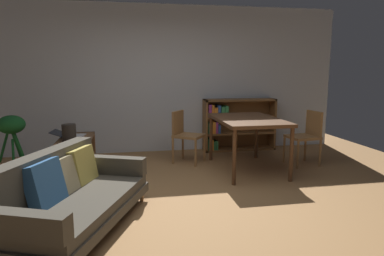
{
  "coord_description": "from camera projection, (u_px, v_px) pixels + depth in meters",
  "views": [
    {
      "loc": [
        -0.62,
        -3.75,
        1.53
      ],
      "look_at": [
        0.15,
        0.36,
        0.82
      ],
      "focal_mm": 32.14,
      "sensor_mm": 36.0,
      "label": 1
    }
  ],
  "objects": [
    {
      "name": "dining_chair_far",
      "position": [
        185.0,
        133.0,
        5.69
      ],
      "size": [
        0.6,
        0.58,
        0.86
      ],
      "color": "olive",
      "rests_on": "ground_plane"
    },
    {
      "name": "bookshelf",
      "position": [
        234.0,
        124.0,
        6.6
      ],
      "size": [
        1.38,
        0.33,
        0.98
      ],
      "color": "brown",
      "rests_on": "ground_plane"
    },
    {
      "name": "media_console",
      "position": [
        76.0,
        159.0,
        4.9
      ],
      "size": [
        0.44,
        1.05,
        0.57
      ],
      "color": "brown",
      "rests_on": "ground_plane"
    },
    {
      "name": "dining_table",
      "position": [
        247.0,
        123.0,
        5.21
      ],
      "size": [
        0.92,
        1.41,
        0.81
      ],
      "color": "#56351E",
      "rests_on": "ground_plane"
    },
    {
      "name": "potted_floor_plant",
      "position": [
        13.0,
        139.0,
        4.82
      ],
      "size": [
        0.42,
        0.4,
        0.91
      ],
      "color": "brown",
      "rests_on": "ground_plane"
    },
    {
      "name": "fabric_couch",
      "position": [
        67.0,
        194.0,
        3.34
      ],
      "size": [
        1.47,
        1.96,
        0.73
      ],
      "color": "olive",
      "rests_on": "ground_plane"
    },
    {
      "name": "desk_speaker",
      "position": [
        69.0,
        133.0,
        4.67
      ],
      "size": [
        0.19,
        0.19,
        0.23
      ],
      "color": "#2D2823",
      "rests_on": "media_console"
    },
    {
      "name": "open_laptop",
      "position": [
        70.0,
        135.0,
        4.97
      ],
      "size": [
        0.47,
        0.37,
        0.1
      ],
      "color": "silver",
      "rests_on": "media_console"
    },
    {
      "name": "dining_chair_near",
      "position": [
        306.0,
        134.0,
        5.56
      ],
      "size": [
        0.5,
        0.47,
        0.87
      ],
      "color": "olive",
      "rests_on": "ground_plane"
    },
    {
      "name": "back_wall_panel",
      "position": [
        161.0,
        80.0,
        6.4
      ],
      "size": [
        6.8,
        0.1,
        2.7
      ],
      "primitive_type": "cube",
      "color": "silver",
      "rests_on": "ground_plane"
    },
    {
      "name": "ground_plane",
      "position": [
        185.0,
        203.0,
        4.01
      ],
      "size": [
        8.16,
        8.16,
        0.0
      ],
      "primitive_type": "plane",
      "color": "#9E7042"
    }
  ]
}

